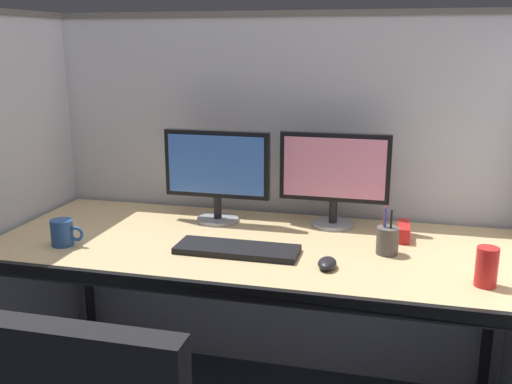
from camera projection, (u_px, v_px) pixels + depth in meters
cubicle_partition_rear at (278, 199)px, 2.53m from camera, size 2.21×0.06×1.57m
desk at (252, 257)px, 2.13m from camera, size 1.90×0.80×0.74m
monitor_left at (217, 170)px, 2.33m from camera, size 0.43×0.17×0.37m
monitor_right at (334, 173)px, 2.27m from camera, size 0.43×0.17×0.37m
keyboard_main at (237, 249)px, 2.03m from camera, size 0.43×0.15×0.02m
computer_mouse at (327, 263)px, 1.89m from camera, size 0.06×0.10×0.04m
pen_cup at (387, 240)px, 2.01m from camera, size 0.08×0.08×0.17m
soda_can at (487, 267)px, 1.74m from camera, size 0.07×0.07×0.12m
red_stapler at (404, 231)px, 2.17m from camera, size 0.04×0.15×0.06m
coffee_mug at (63, 233)px, 2.09m from camera, size 0.13×0.08×0.09m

